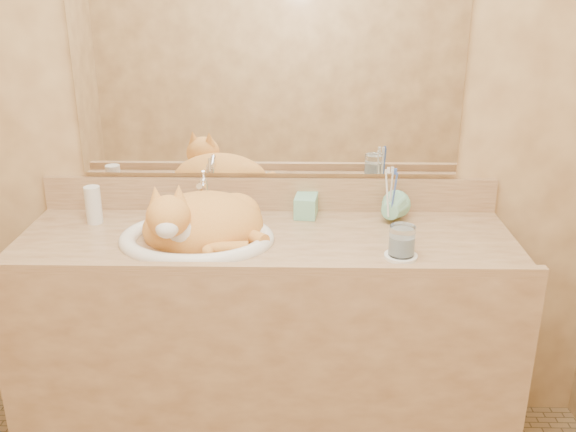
{
  "coord_description": "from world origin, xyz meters",
  "views": [
    {
      "loc": [
        0.11,
        -1.16,
        1.65
      ],
      "look_at": [
        0.07,
        0.7,
        0.94
      ],
      "focal_mm": 40.0,
      "sensor_mm": 36.0,
      "label": 1
    }
  ],
  "objects_px": {
    "sink_basin": "(196,218)",
    "water_glass": "(402,241)",
    "soap_dispenser": "(304,198)",
    "cat": "(200,220)",
    "toothbrush_cup": "(390,213)",
    "vanity_counter": "(267,352)"
  },
  "relations": [
    {
      "from": "vanity_counter",
      "to": "soap_dispenser",
      "type": "bearing_deg",
      "value": 51.16
    },
    {
      "from": "vanity_counter",
      "to": "toothbrush_cup",
      "type": "xyz_separation_m",
      "value": [
        0.41,
        0.12,
        0.47
      ]
    },
    {
      "from": "soap_dispenser",
      "to": "toothbrush_cup",
      "type": "bearing_deg",
      "value": -0.26
    },
    {
      "from": "cat",
      "to": "water_glass",
      "type": "xyz_separation_m",
      "value": [
        0.62,
        -0.14,
        -0.01
      ]
    },
    {
      "from": "vanity_counter",
      "to": "toothbrush_cup",
      "type": "height_order",
      "value": "toothbrush_cup"
    },
    {
      "from": "toothbrush_cup",
      "to": "water_glass",
      "type": "height_order",
      "value": "water_glass"
    },
    {
      "from": "sink_basin",
      "to": "water_glass",
      "type": "distance_m",
      "value": 0.64
    },
    {
      "from": "soap_dispenser",
      "to": "water_glass",
      "type": "height_order",
      "value": "soap_dispenser"
    },
    {
      "from": "vanity_counter",
      "to": "sink_basin",
      "type": "bearing_deg",
      "value": -174.76
    },
    {
      "from": "sink_basin",
      "to": "soap_dispenser",
      "type": "bearing_deg",
      "value": 32.82
    },
    {
      "from": "sink_basin",
      "to": "toothbrush_cup",
      "type": "height_order",
      "value": "sink_basin"
    },
    {
      "from": "cat",
      "to": "sink_basin",
      "type": "bearing_deg",
      "value": -130.61
    },
    {
      "from": "vanity_counter",
      "to": "sink_basin",
      "type": "xyz_separation_m",
      "value": [
        -0.22,
        -0.02,
        0.5
      ]
    },
    {
      "from": "soap_dispenser",
      "to": "vanity_counter",
      "type": "bearing_deg",
      "value": -121.84
    },
    {
      "from": "vanity_counter",
      "to": "water_glass",
      "type": "height_order",
      "value": "water_glass"
    },
    {
      "from": "cat",
      "to": "toothbrush_cup",
      "type": "distance_m",
      "value": 0.63
    },
    {
      "from": "soap_dispenser",
      "to": "toothbrush_cup",
      "type": "distance_m",
      "value": 0.29
    },
    {
      "from": "sink_basin",
      "to": "water_glass",
      "type": "height_order",
      "value": "sink_basin"
    },
    {
      "from": "water_glass",
      "to": "cat",
      "type": "bearing_deg",
      "value": 167.6
    },
    {
      "from": "sink_basin",
      "to": "soap_dispenser",
      "type": "distance_m",
      "value": 0.38
    },
    {
      "from": "vanity_counter",
      "to": "toothbrush_cup",
      "type": "relative_size",
      "value": 16.0
    },
    {
      "from": "soap_dispenser",
      "to": "water_glass",
      "type": "bearing_deg",
      "value": -38.44
    }
  ]
}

